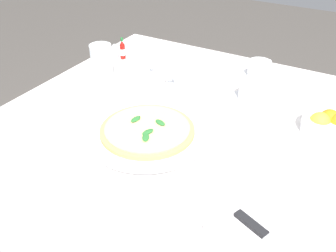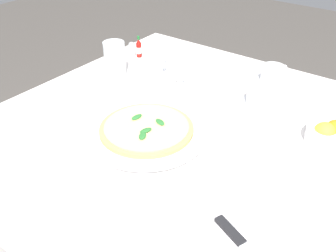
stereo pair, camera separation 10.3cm
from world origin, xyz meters
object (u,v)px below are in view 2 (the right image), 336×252
(hot_sauce_bottle, at_px, (139,48))
(coffee_cup_center_back, at_px, (173,61))
(citrus_bowl, at_px, (335,136))
(coffee_cup_back_corner, at_px, (259,97))
(pepper_shaker, at_px, (132,50))
(water_glass_right_edge, at_px, (115,61))
(salt_shaker, at_px, (146,51))
(dinner_knife, at_px, (247,250))
(pizza, at_px, (147,128))
(pizza_plate, at_px, (147,132))
(coffee_cup_left_edge, at_px, (273,75))
(coffee_cup_far_left, at_px, (195,79))

(hot_sauce_bottle, bearing_deg, coffee_cup_center_back, -3.13)
(citrus_bowl, bearing_deg, hot_sauce_bottle, 170.23)
(coffee_cup_center_back, height_order, coffee_cup_back_corner, coffee_cup_back_corner)
(hot_sauce_bottle, relative_size, pepper_shaker, 1.48)
(water_glass_right_edge, xyz_separation_m, citrus_bowl, (0.74, 0.04, -0.02))
(hot_sauce_bottle, height_order, salt_shaker, hot_sauce_bottle)
(coffee_cup_back_corner, bearing_deg, coffee_cup_center_back, 170.61)
(water_glass_right_edge, relative_size, pepper_shaker, 2.13)
(dinner_knife, bearing_deg, coffee_cup_center_back, 157.97)
(pizza, bearing_deg, citrus_bowl, 32.17)
(pizza_plate, relative_size, water_glass_right_edge, 2.71)
(citrus_bowl, bearing_deg, salt_shaker, 169.13)
(coffee_cup_back_corner, relative_size, pepper_shaker, 2.31)
(coffee_cup_center_back, relative_size, coffee_cup_left_edge, 1.02)
(pizza_plate, xyz_separation_m, salt_shaker, (-0.33, 0.41, 0.01))
(pizza_plate, height_order, salt_shaker, salt_shaker)
(water_glass_right_edge, bearing_deg, coffee_cup_back_corner, 11.36)
(coffee_cup_far_left, distance_m, coffee_cup_back_corner, 0.22)
(pizza, xyz_separation_m, pepper_shaker, (-0.39, 0.39, 0.00))
(pizza_plate, height_order, pepper_shaker, pepper_shaker)
(water_glass_right_edge, bearing_deg, pepper_shaker, 111.97)
(coffee_cup_back_corner, height_order, water_glass_right_edge, water_glass_right_edge)
(pizza, height_order, water_glass_right_edge, water_glass_right_edge)
(pizza_plate, relative_size, hot_sauce_bottle, 3.91)
(dinner_knife, relative_size, hot_sauce_bottle, 2.26)
(pizza_plate, distance_m, coffee_cup_far_left, 0.32)
(citrus_bowl, bearing_deg, pepper_shaker, 171.25)
(pizza_plate, bearing_deg, pepper_shaker, 135.30)
(pizza, bearing_deg, coffee_cup_back_corner, 62.24)
(coffee_cup_back_corner, relative_size, water_glass_right_edge, 1.08)
(coffee_cup_back_corner, height_order, salt_shaker, coffee_cup_back_corner)
(coffee_cup_far_left, bearing_deg, dinner_knife, -48.64)
(pizza_plate, distance_m, salt_shaker, 0.53)
(water_glass_right_edge, height_order, hot_sauce_bottle, water_glass_right_edge)
(pizza, distance_m, dinner_knife, 0.44)
(pizza, xyz_separation_m, citrus_bowl, (0.42, 0.26, 0.00))
(water_glass_right_edge, relative_size, hot_sauce_bottle, 1.45)
(pizza, height_order, dinner_knife, pizza)
(coffee_cup_left_edge, distance_m, dinner_knife, 0.74)
(water_glass_right_edge, bearing_deg, coffee_cup_far_left, 17.32)
(dinner_knife, bearing_deg, pizza_plate, 176.23)
(pizza, bearing_deg, pizza_plate, 124.69)
(citrus_bowl, xyz_separation_m, pepper_shaker, (-0.81, 0.12, -0.00))
(pizza_plate, distance_m, pepper_shaker, 0.55)
(dinner_knife, relative_size, pepper_shaker, 3.33)
(citrus_bowl, xyz_separation_m, salt_shaker, (-0.75, 0.14, -0.00))
(hot_sauce_bottle, bearing_deg, citrus_bowl, -9.77)
(coffee_cup_back_corner, bearing_deg, coffee_cup_left_edge, 100.22)
(coffee_cup_far_left, relative_size, salt_shaker, 2.31)
(salt_shaker, bearing_deg, coffee_cup_far_left, -18.34)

